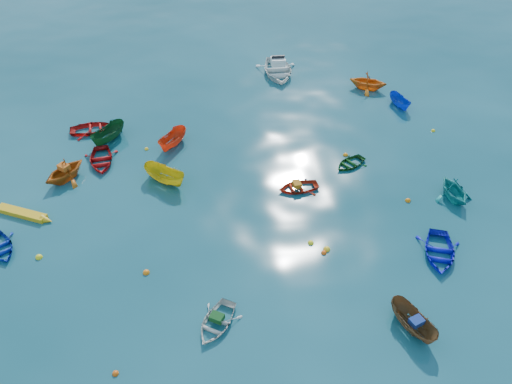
{
  "coord_description": "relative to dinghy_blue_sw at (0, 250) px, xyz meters",
  "views": [
    {
      "loc": [
        -2.88,
        -18.59,
        19.94
      ],
      "look_at": [
        0.0,
        5.0,
        0.4
      ],
      "focal_mm": 35.0,
      "sensor_mm": 36.0,
      "label": 1
    }
  ],
  "objects": [
    {
      "name": "dinghy_red_ne",
      "position": [
        17.32,
        3.23,
        0.0
      ],
      "size": [
        2.8,
        2.17,
        0.54
      ],
      "primitive_type": "imported",
      "rotation": [
        0.0,
        0.0,
        -1.44
      ],
      "color": "red",
      "rests_on": "ground"
    },
    {
      "name": "buoy_ye_e",
      "position": [
        28.52,
        8.74,
        0.0
      ],
      "size": [
        0.3,
        0.3,
        0.3
      ],
      "primitive_type": "sphere",
      "color": "yellow",
      "rests_on": "ground"
    },
    {
      "name": "tarp_orange_b",
      "position": [
        17.22,
        3.22,
        0.42
      ],
      "size": [
        0.55,
        0.68,
        0.3
      ],
      "primitive_type": "cube",
      "rotation": [
        0.0,
        0.0,
        -1.44
      ],
      "color": "#BC6B13",
      "rests_on": "dinghy_red_ne"
    },
    {
      "name": "ground",
      "position": [
        14.57,
        -2.21,
        0.0
      ],
      "size": [
        160.0,
        160.0,
        0.0
      ],
      "primitive_type": "plane",
      "color": "#093944",
      "rests_on": "ground"
    },
    {
      "name": "buoy_ye_c",
      "position": [
        17.13,
        -1.59,
        0.0
      ],
      "size": [
        0.34,
        0.34,
        0.34
      ],
      "primitive_type": "sphere",
      "color": "yellow",
      "rests_on": "ground"
    },
    {
      "name": "buoy_ye_a",
      "position": [
        17.9,
        -2.18,
        0.0
      ],
      "size": [
        0.39,
        0.39,
        0.39
      ],
      "primitive_type": "sphere",
      "color": "yellow",
      "rests_on": "ground"
    },
    {
      "name": "sampan_yellow_mid",
      "position": [
        8.98,
        4.98,
        0.0
      ],
      "size": [
        3.24,
        3.0,
        1.24
      ],
      "primitive_type": "imported",
      "rotation": [
        0.0,
        0.0,
        0.87
      ],
      "color": "gold",
      "rests_on": "ground"
    },
    {
      "name": "sampan_green_far",
      "position": [
        4.88,
        10.32,
        0.0
      ],
      "size": [
        2.82,
        3.31,
        1.24
      ],
      "primitive_type": "imported",
      "rotation": [
        0.0,
        0.0,
        -0.61
      ],
      "color": "#104821",
      "rests_on": "ground"
    },
    {
      "name": "dinghy_blue_sw",
      "position": [
        0.0,
        0.0,
        0.0
      ],
      "size": [
        3.17,
        3.45,
        0.58
      ],
      "primitive_type": "imported",
      "rotation": [
        0.0,
        0.0,
        0.54
      ],
      "color": "#0D2BA4",
      "rests_on": "ground"
    },
    {
      "name": "buoy_or_a",
      "position": [
        7.03,
        -8.39,
        0.0
      ],
      "size": [
        0.3,
        0.3,
        0.3
      ],
      "primitive_type": "sphere",
      "color": "#DC510B",
      "rests_on": "ground"
    },
    {
      "name": "tarp_blue_a",
      "position": [
        20.75,
        -7.83,
        0.71
      ],
      "size": [
        0.75,
        0.66,
        0.3
      ],
      "primitive_type": "cube",
      "rotation": [
        0.0,
        0.0,
        0.36
      ],
      "color": "navy",
      "rests_on": "sampan_brown_mid"
    },
    {
      "name": "dinghy_orange_w",
      "position": [
        2.55,
        6.08,
        0.0
      ],
      "size": [
        3.84,
        3.89,
        1.55
      ],
      "primitive_type": "imported",
      "rotation": [
        0.0,
        0.0,
        -0.7
      ],
      "color": "#BA5511",
      "rests_on": "ground"
    },
    {
      "name": "dinghy_cyan_se",
      "position": [
        26.66,
        1.25,
        0.0
      ],
      "size": [
        2.58,
        2.93,
        1.45
      ],
      "primitive_type": "imported",
      "rotation": [
        0.0,
        0.0,
        0.08
      ],
      "color": "teal",
      "rests_on": "ground"
    },
    {
      "name": "motorboat_white",
      "position": [
        18.52,
        19.34,
        0.0
      ],
      "size": [
        3.69,
        5.11,
        1.65
      ],
      "primitive_type": "imported",
      "rotation": [
        0.0,
        0.0,
        -0.01
      ],
      "color": "white",
      "rests_on": "ground"
    },
    {
      "name": "dinghy_red_nw",
      "position": [
        3.54,
        11.77,
        0.0
      ],
      "size": [
        3.53,
        2.72,
        0.68
      ],
      "primitive_type": "imported",
      "rotation": [
        0.0,
        0.0,
        1.7
      ],
      "color": "red",
      "rests_on": "ground"
    },
    {
      "name": "buoy_ye_b",
      "position": [
        2.25,
        -0.87,
        0.0
      ],
      "size": [
        0.38,
        0.38,
        0.38
      ],
      "primitive_type": "sphere",
      "color": "yellow",
      "rests_on": "ground"
    },
    {
      "name": "buoy_or_c",
      "position": [
        8.09,
        -2.68,
        0.0
      ],
      "size": [
        0.37,
        0.37,
        0.37
      ],
      "primitive_type": "sphere",
      "color": "orange",
      "rests_on": "ground"
    },
    {
      "name": "sampan_orange_n",
      "position": [
        9.45,
        9.12,
        0.0
      ],
      "size": [
        2.55,
        3.1,
        1.15
      ],
      "primitive_type": "imported",
      "rotation": [
        0.0,
        0.0,
        -0.58
      ],
      "color": "red",
      "rests_on": "ground"
    },
    {
      "name": "dinghy_red_far",
      "position": [
        4.6,
        7.68,
        0.0
      ],
      "size": [
        2.69,
        3.48,
        0.67
      ],
      "primitive_type": "imported",
      "rotation": [
        0.0,
        0.0,
        0.13
      ],
      "color": "#A90E0E",
      "rests_on": "ground"
    },
    {
      "name": "buoy_ye_d",
      "position": [
        7.56,
        8.9,
        0.0
      ],
      "size": [
        0.3,
        0.3,
        0.3
      ],
      "primitive_type": "sphere",
      "color": "yellow",
      "rests_on": "ground"
    },
    {
      "name": "dinghy_white_near",
      "position": [
        11.56,
        -6.38,
        0.0
      ],
      "size": [
        3.08,
        3.34,
        0.57
      ],
      "primitive_type": "imported",
      "rotation": [
        0.0,
        0.0,
        -0.54
      ],
      "color": "silver",
      "rests_on": "ground"
    },
    {
      "name": "dinghy_orange_far",
      "position": [
        25.56,
        15.7,
        0.0
      ],
      "size": [
        3.9,
        3.7,
        1.61
      ],
      "primitive_type": "imported",
      "rotation": [
        0.0,
        0.0,
        1.13
      ],
      "color": "orange",
      "rests_on": "ground"
    },
    {
      "name": "buoy_or_b",
      "position": [
        17.68,
        -2.42,
        0.0
      ],
      "size": [
        0.3,
        0.3,
        0.3
      ],
      "primitive_type": "sphere",
      "color": "#FF540D",
      "rests_on": "ground"
    },
    {
      "name": "buoy_or_d",
      "position": [
        23.83,
        1.27,
        0.0
      ],
      "size": [
        0.35,
        0.35,
        0.35
      ],
      "primitive_type": "sphere",
      "color": "#D0690B",
      "rests_on": "ground"
    },
    {
      "name": "sampan_brown_mid",
      "position": [
        20.7,
        -7.69,
        0.0
      ],
      "size": [
        2.04,
        3.09,
        1.12
      ],
      "primitive_type": "imported",
      "rotation": [
        0.0,
        0.0,
        0.36
      ],
      "color": "brown",
      "rests_on": "ground"
    },
    {
      "name": "tarp_orange_a",
      "position": [
        2.59,
        6.12,
        0.94
      ],
      "size": [
        0.87,
        0.85,
        0.34
      ],
      "primitive_type": "cube",
      "rotation": [
        0.0,
        0.0,
        -0.7
      ],
      "color": "#CC5614",
      "rests_on": "dinghy_orange_w"
    },
    {
      "name": "tarp_green_a",
      "position": [
        11.61,
        -6.29,
        0.44
      ],
      "size": [
        0.78,
        0.73,
        0.3
      ],
      "primitive_type": "cube",
      "rotation": [
        0.0,
        0.0,
        -0.54
      ],
      "color": "#114418",
      "rests_on": "dinghy_white_near"
    },
    {
      "name": "buoy_or_e",
      "position": [
        21.27,
        6.5,
        0.0
      ],
      "size": [
        0.35,
        0.35,
        0.35
      ],
      "primitive_type": "sphere",
      "color": "orange",
      "rests_on": "ground"
    },
    {
      "name": "dinghy_green_e",
      "position": [
        21.26,
        5.35,
        0.0
      ],
      "size": [
        2.92,
        2.71,
        0.49
      ],
      "primitive_type": "imported",
      "rotation": [
        0.0,
        0.0,
        -1.02
      ],
      "color": "#104414",
      "rests_on": "ground"
    },
    {
      "name": "dinghy_blue_se",
      "position": [
        23.87,
        -3.29,
        0.0
      ],
      "size": [
        3.41,
        3.98,
        0.7
      ],
      "primitive_type": "imported",
      "rotation": [
        0.0,
        0.0,
        -0.35
      ],
      "color": "#0F14C7",
      "rests_on": "ground"
    },
    {
      "name": "kayak_yellow",
      "position": [
        0.53,
        2.81,
        0.0
      ],
      "size": [
        3.84,
        2.26,
        0.4
      ],
      "primitive_type": null,
      "rotation": [
        0.0,
        0.0,
        1.12
      ],
      "color": "gold",
      "rests_on": "ground"
    },
    {
      "name": "sampan_blue_far",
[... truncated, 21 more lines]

